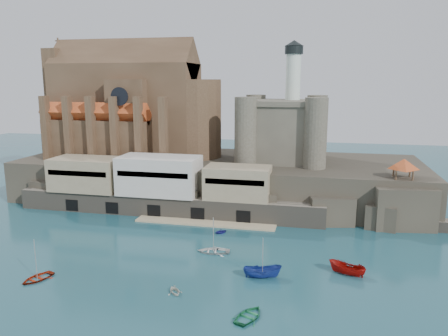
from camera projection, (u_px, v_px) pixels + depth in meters
name	position (u px, v px, depth m)	size (l,w,h in m)	color
ground	(167.00, 255.00, 75.53)	(300.00, 300.00, 0.00)	#17434E
promontory	(218.00, 179.00, 112.28)	(100.00, 36.00, 10.00)	#2A261F
quay	(158.00, 187.00, 98.57)	(70.00, 12.00, 13.05)	#6B6356
church	(133.00, 109.00, 116.32)	(47.00, 25.93, 30.51)	#473321
castle_keep	(283.00, 127.00, 107.82)	(21.20, 21.20, 29.30)	#4D493C
rock_outcrop	(400.00, 207.00, 90.58)	(14.50, 10.50, 8.70)	#2A261F
pavilion	(404.00, 165.00, 89.02)	(6.40, 6.40, 5.40)	#473321
boat_0	(37.00, 279.00, 66.46)	(3.68, 1.07, 5.15)	#99220A
boat_1	(175.00, 293.00, 62.12)	(2.50, 1.53, 2.90)	beige
boat_2	(262.00, 277.00, 67.15)	(2.23, 2.29, 5.93)	navy
boat_3	(249.00, 317.00, 55.84)	(3.75, 1.09, 5.25)	#1D7847
boat_5	(347.00, 274.00, 68.20)	(2.19, 2.25, 5.82)	#940C07
boat_6	(213.00, 252.00, 76.91)	(4.09, 1.19, 5.72)	silver
boat_7	(221.00, 233.00, 86.58)	(2.27, 1.39, 2.63)	navy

